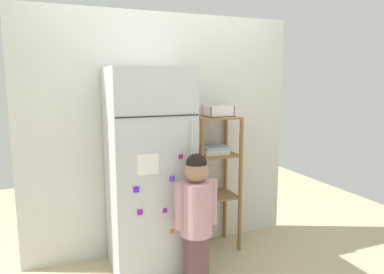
{
  "coord_description": "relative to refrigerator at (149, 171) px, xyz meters",
  "views": [
    {
      "loc": [
        -0.99,
        -2.82,
        1.61
      ],
      "look_at": [
        0.15,
        0.02,
        1.12
      ],
      "focal_mm": 33.42,
      "sensor_mm": 36.0,
      "label": 1
    }
  ],
  "objects": [
    {
      "name": "ground_plane",
      "position": [
        0.24,
        -0.02,
        -0.86
      ],
      "size": [
        6.0,
        6.0,
        0.0
      ],
      "primitive_type": "plane",
      "color": "tan"
    },
    {
      "name": "kitchen_wall_back",
      "position": [
        0.24,
        0.33,
        0.25
      ],
      "size": [
        2.58,
        0.03,
        2.21
      ],
      "primitive_type": "cube",
      "color": "silver",
      "rests_on": "ground"
    },
    {
      "name": "refrigerator",
      "position": [
        0.0,
        0.0,
        0.0
      ],
      "size": [
        0.65,
        0.64,
        1.71
      ],
      "color": "silver",
      "rests_on": "ground"
    },
    {
      "name": "child_standing",
      "position": [
        0.25,
        -0.43,
        -0.21
      ],
      "size": [
        0.34,
        0.25,
        1.07
      ],
      "color": "brown",
      "rests_on": "ground"
    },
    {
      "name": "pantry_shelf_unit",
      "position": [
        0.67,
        0.13,
        -0.06
      ],
      "size": [
        0.43,
        0.34,
        1.28
      ],
      "color": "olive",
      "rests_on": "ground"
    },
    {
      "name": "fruit_bin",
      "position": [
        0.71,
        0.14,
        0.46
      ],
      "size": [
        0.24,
        0.2,
        0.1
      ],
      "color": "white",
      "rests_on": "pantry_shelf_unit"
    }
  ]
}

